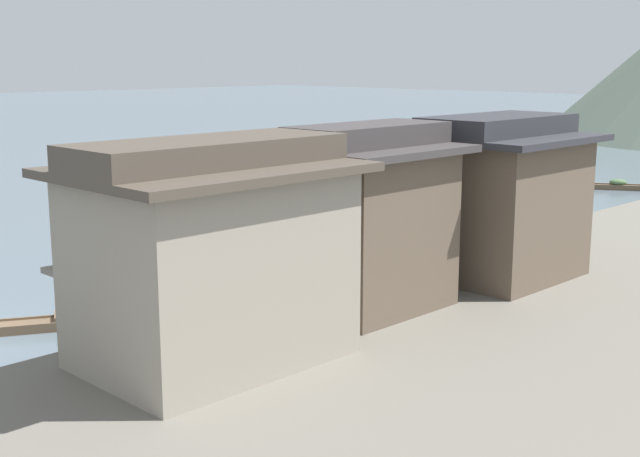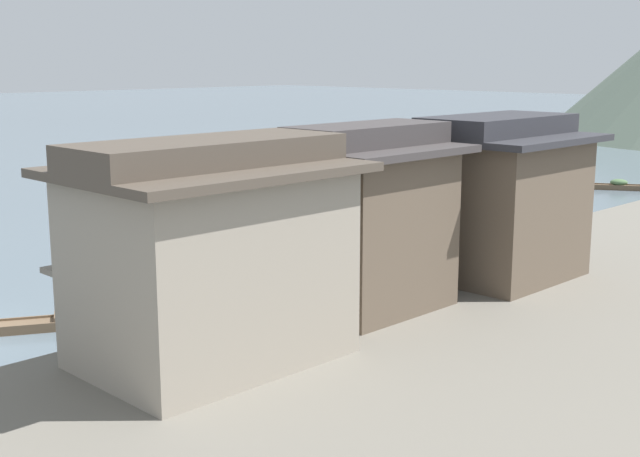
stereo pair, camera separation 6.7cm
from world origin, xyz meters
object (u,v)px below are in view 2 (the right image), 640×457
Objects in this scene: boat_midriver_upstream at (428,255)px; house_waterfront_nearest at (210,254)px; boat_midriver_drifting at (619,186)px; boat_moored_far at (331,288)px; mooring_post_dock_far at (480,237)px; house_waterfront_tall at (495,198)px; boat_moored_nearest at (469,228)px; mooring_post_dock_mid at (325,275)px; house_waterfront_second at (367,218)px; boat_moored_third at (286,232)px; mooring_post_dock_near at (164,313)px.

house_waterfront_nearest reaches higher than boat_midriver_upstream.
boat_midriver_drifting reaches higher than boat_midriver_upstream.
mooring_post_dock_far is at bearing 78.16° from boat_moored_far.
boat_moored_far is 7.37m from house_waterfront_tall.
mooring_post_dock_mid reaches higher than boat_moored_nearest.
boat_moored_nearest reaches higher than boat_midriver_upstream.
house_waterfront_second is at bearing -95.06° from house_waterfront_tall.
house_waterfront_tall is at bearing -9.89° from boat_moored_third.
boat_moored_third is at bearing 143.26° from mooring_post_dock_mid.
mooring_post_dock_near is (4.66, -22.89, 1.22)m from boat_moored_nearest.
house_waterfront_nearest is at bearing -67.25° from mooring_post_dock_mid.
house_waterfront_nearest is (5.69, -17.11, 3.78)m from boat_midriver_upstream.
house_waterfront_second is at bearing -65.77° from boat_moored_nearest.
mooring_post_dock_mid is at bearing -90.00° from mooring_post_dock_far.
boat_midriver_upstream is 12.12m from house_waterfront_second.
boat_moored_far is 6.59m from house_waterfront_second.
boat_moored_nearest is 25.11m from house_waterfront_nearest.
boat_moored_far is at bearing -77.65° from boat_moored_nearest.
boat_midriver_drifting is at bearing 103.42° from house_waterfront_second.
boat_moored_nearest is 7.53m from mooring_post_dock_far.
house_waterfront_nearest is 10.32× the size of mooring_post_dock_far.
house_waterfront_tall is (14.54, -2.54, 3.77)m from boat_moored_third.
boat_midriver_drifting is at bearing 97.53° from boat_midriver_upstream.
mooring_post_dock_mid reaches higher than boat_midriver_drifting.
house_waterfront_nearest reaches higher than boat_moored_nearest.
mooring_post_dock_near is at bearing -81.60° from boat_midriver_upstream.
mooring_post_dock_far reaches higher than boat_midriver_upstream.
house_waterfront_tall is at bearing -51.00° from boat_moored_nearest.
boat_midriver_drifting is at bearing 107.27° from house_waterfront_tall.
house_waterfront_tall reaches higher than boat_moored_third.
boat_midriver_drifting is at bearing 101.90° from house_waterfront_nearest.
mooring_post_dock_far is at bearing 8.40° from boat_moored_third.
boat_moored_third is 1.03× the size of boat_moored_far.
boat_moored_far is at bearing -101.84° from mooring_post_dock_far.
mooring_post_dock_far is (-3.43, 4.18, -2.63)m from house_waterfront_tall.
boat_moored_third is 8.75m from boat_midriver_upstream.
mooring_post_dock_mid is at bearing -50.77° from boat_moored_far.
mooring_post_dock_far is (2.43, 0.61, 1.16)m from boat_midriver_upstream.
house_waterfront_tall is (5.86, -3.57, 3.79)m from boat_midriver_upstream.
house_waterfront_tall is (9.37, -30.12, 3.67)m from boat_midriver_drifting.
mooring_post_dock_near is at bearing -114.49° from house_waterfront_second.
mooring_post_dock_mid is (5.94, -35.88, 1.07)m from boat_midriver_drifting.
boat_midriver_drifting is (-1.27, 20.12, 0.06)m from boat_moored_nearest.
house_waterfront_tall reaches higher than mooring_post_dock_near.
house_waterfront_tall is at bearing -50.63° from mooring_post_dock_far.
boat_midriver_drifting is (-4.28, 33.85, 0.13)m from boat_moored_far.
mooring_post_dock_mid is at bearing -36.74° from boat_moored_third.
mooring_post_dock_far is at bearing -77.11° from boat_midriver_drifting.
boat_moored_nearest is 14.05m from boat_moored_far.
house_waterfront_tall is (5.08, 3.73, 3.80)m from boat_moored_far.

